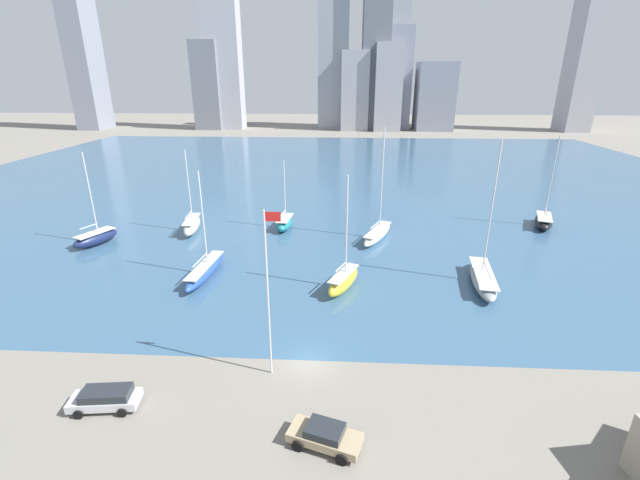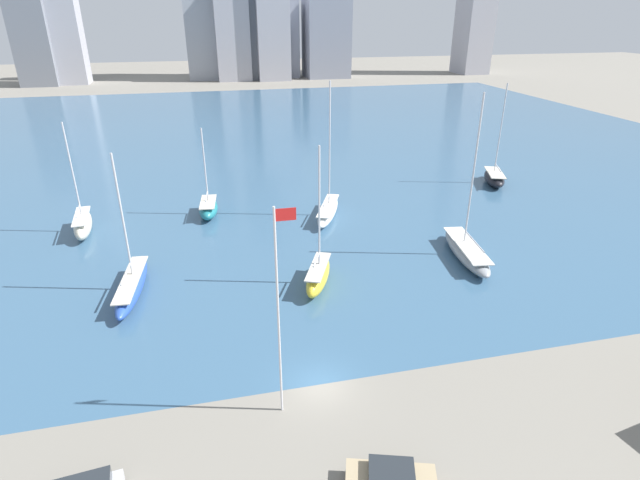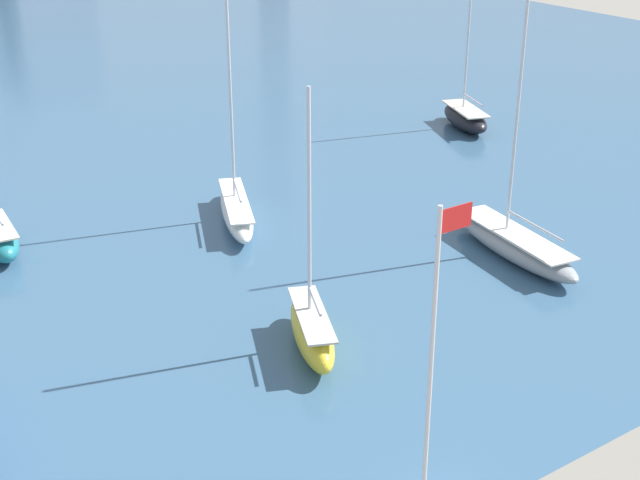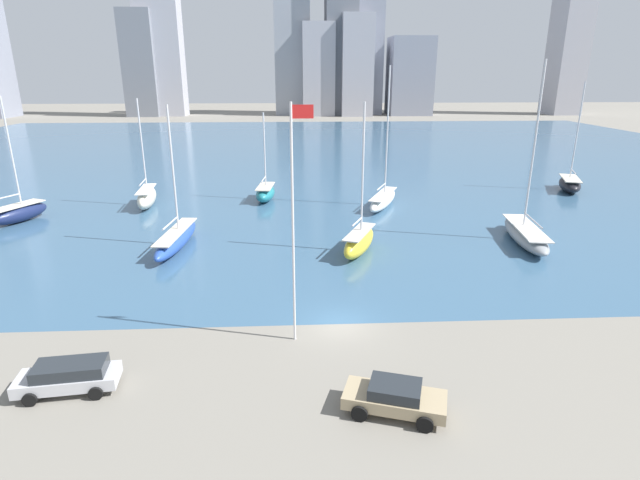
# 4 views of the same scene
# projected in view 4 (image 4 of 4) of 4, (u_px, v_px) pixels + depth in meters

# --- Properties ---
(ground_plane) EXTENTS (500.00, 500.00, 0.00)m
(ground_plane) POSITION_uv_depth(u_px,v_px,m) (339.00, 324.00, 31.62)
(ground_plane) COLOR gray
(harbor_water) EXTENTS (180.00, 140.00, 0.00)m
(harbor_water) POSITION_uv_depth(u_px,v_px,m) (307.00, 154.00, 97.92)
(harbor_water) COLOR #385B7A
(harbor_water) RESTS_ON ground_plane
(flag_pole) EXTENTS (1.24, 0.14, 13.74)m
(flag_pole) POSITION_uv_depth(u_px,v_px,m) (294.00, 221.00, 27.51)
(flag_pole) COLOR silver
(flag_pole) RESTS_ON ground_plane
(distant_city_skyline) EXTENTS (221.43, 22.97, 74.52)m
(distant_city_skyline) POSITION_uv_depth(u_px,v_px,m) (302.00, 31.00, 182.29)
(distant_city_skyline) COLOR gray
(distant_city_skyline) RESTS_ON ground_plane
(sailboat_gray) EXTENTS (4.08, 11.22, 16.30)m
(sailboat_gray) POSITION_uv_depth(u_px,v_px,m) (525.00, 234.00, 46.55)
(sailboat_gray) COLOR gray
(sailboat_gray) RESTS_ON harbor_water
(sailboat_blue) EXTENTS (2.77, 10.76, 12.62)m
(sailboat_blue) POSITION_uv_depth(u_px,v_px,m) (176.00, 239.00, 45.13)
(sailboat_blue) COLOR #284CA8
(sailboat_blue) RESTS_ON harbor_water
(sailboat_navy) EXTENTS (4.82, 7.16, 13.00)m
(sailboat_navy) POSITION_uv_depth(u_px,v_px,m) (18.00, 212.00, 53.19)
(sailboat_navy) COLOR #19234C
(sailboat_navy) RESTS_ON harbor_water
(sailboat_cream) EXTENTS (2.55, 7.63, 12.46)m
(sailboat_cream) POSITION_uv_depth(u_px,v_px,m) (147.00, 197.00, 59.14)
(sailboat_cream) COLOR beige
(sailboat_cream) RESTS_ON harbor_water
(sailboat_white) EXTENTS (5.65, 9.87, 15.98)m
(sailboat_white) POSITION_uv_depth(u_px,v_px,m) (383.00, 199.00, 59.17)
(sailboat_white) COLOR white
(sailboat_white) RESTS_ON harbor_water
(sailboat_black) EXTENTS (4.97, 7.74, 14.14)m
(sailboat_black) POSITION_uv_depth(u_px,v_px,m) (570.00, 184.00, 67.21)
(sailboat_black) COLOR black
(sailboat_black) RESTS_ON harbor_water
(sailboat_yellow) EXTENTS (4.39, 7.15, 12.94)m
(sailboat_yellow) POSITION_uv_depth(u_px,v_px,m) (359.00, 241.00, 43.70)
(sailboat_yellow) COLOR yellow
(sailboat_yellow) RESTS_ON harbor_water
(sailboat_teal) EXTENTS (2.75, 6.38, 10.69)m
(sailboat_teal) POSITION_uv_depth(u_px,v_px,m) (265.00, 192.00, 62.16)
(sailboat_teal) COLOR #1E757F
(sailboat_teal) RESTS_ON harbor_water
(parked_sedan_tan) EXTENTS (5.10, 3.32, 1.54)m
(parked_sedan_tan) POSITION_uv_depth(u_px,v_px,m) (395.00, 397.00, 23.15)
(parked_sedan_tan) COLOR tan
(parked_sedan_tan) RESTS_ON ground_plane
(parked_wagon_silver) EXTENTS (4.98, 2.56, 1.56)m
(parked_wagon_silver) POSITION_uv_depth(u_px,v_px,m) (69.00, 376.00, 24.73)
(parked_wagon_silver) COLOR #B7B7BC
(parked_wagon_silver) RESTS_ON ground_plane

